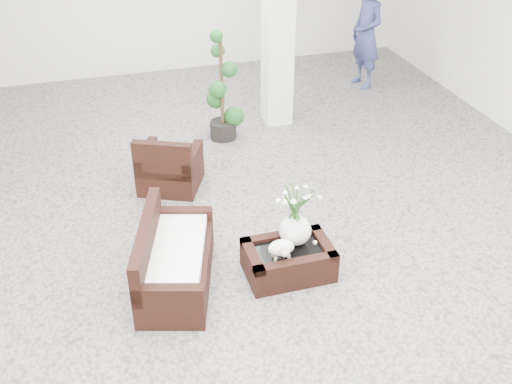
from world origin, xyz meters
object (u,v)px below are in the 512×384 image
object	(u,v)px
coffee_table	(288,261)
loveseat	(176,255)
topiary	(222,87)
armchair	(170,160)

from	to	relation	value
coffee_table	loveseat	world-z (taller)	loveseat
loveseat	topiary	xyz separation A→B (m)	(1.26, 3.09, 0.44)
coffee_table	armchair	distance (m)	2.30
armchair	coffee_table	bearing A→B (deg)	137.15
armchair	topiary	xyz separation A→B (m)	(0.98, 1.15, 0.42)
coffee_table	armchair	size ratio (longest dim) A/B	1.15
armchair	loveseat	distance (m)	1.96
loveseat	topiary	size ratio (longest dim) A/B	0.86
armchair	topiary	distance (m)	1.57
coffee_table	armchair	xyz separation A→B (m)	(-0.88, 2.12, 0.23)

